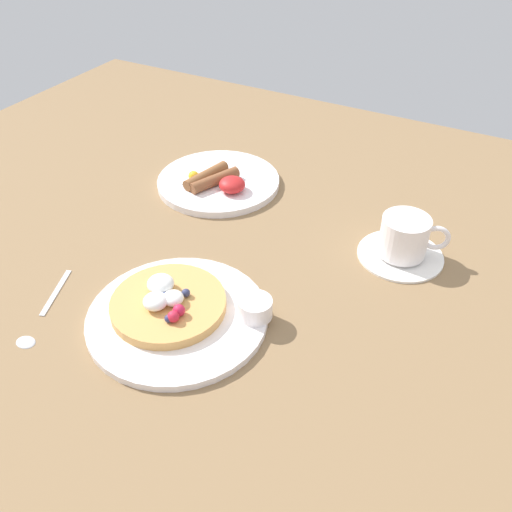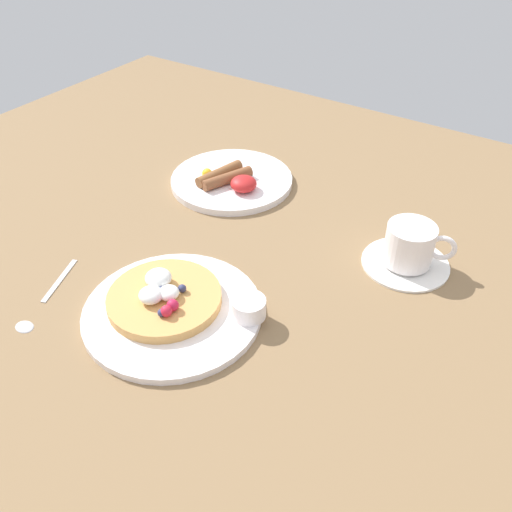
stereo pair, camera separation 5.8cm
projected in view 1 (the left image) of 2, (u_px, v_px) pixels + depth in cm
name	position (u px, v px, depth cm)	size (l,w,h in cm)	color
ground_plane	(237.00, 274.00, 86.93)	(160.35, 133.34, 3.00)	olive
pancake_plate	(178.00, 317.00, 76.44)	(25.17, 25.17, 1.10)	white
pancake_with_berries	(167.00, 302.00, 76.41)	(16.17, 16.17, 3.75)	tan
syrup_ramekin	(255.00, 308.00, 75.00)	(4.73, 4.73, 2.80)	white
breakfast_plate	(219.00, 182.00, 105.14)	(23.23, 23.23, 1.30)	white
fried_breakfast	(215.00, 180.00, 102.28)	(14.22, 10.86, 2.87)	brown
coffee_saucer	(400.00, 254.00, 87.83)	(13.63, 13.63, 0.78)	white
coffee_cup	(405.00, 236.00, 85.50)	(10.55, 7.54, 6.42)	white
teaspoon	(38.00, 321.00, 76.31)	(7.33, 15.22, 0.60)	silver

